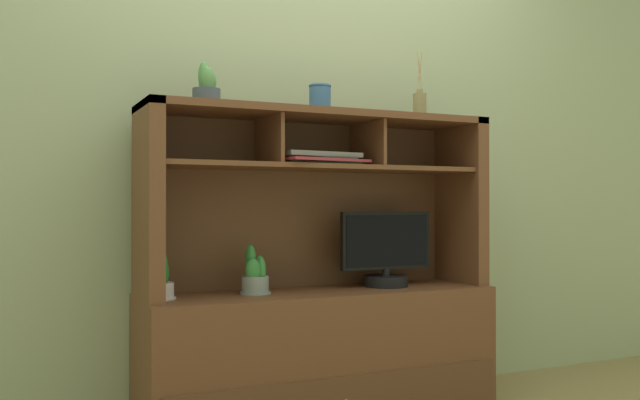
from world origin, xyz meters
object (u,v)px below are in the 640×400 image
object	(u,v)px
media_console	(319,322)
potted_orchid	(255,276)
diffuser_bottle	(420,105)
tv_monitor	(386,254)
potted_succulent	(206,88)
ceramic_vase	(320,98)
potted_fern	(160,278)
magazine_stack_left	(318,159)

from	to	relation	value
media_console	potted_orchid	size ratio (longest dim) A/B	7.54
potted_orchid	diffuser_bottle	xyz separation A→B (m)	(0.79, -0.02, 0.75)
media_console	tv_monitor	world-z (taller)	media_console
diffuser_bottle	potted_succulent	xyz separation A→B (m)	(-0.99, 0.04, 0.01)
media_console	potted_succulent	distance (m)	1.09
media_console	ceramic_vase	bearing A→B (deg)	-90.00
media_console	potted_succulent	world-z (taller)	potted_succulent
diffuser_bottle	tv_monitor	bearing A→B (deg)	175.37
potted_fern	magazine_stack_left	xyz separation A→B (m)	(0.66, -0.02, 0.48)
diffuser_bottle	media_console	bearing A→B (deg)	176.96
potted_fern	media_console	bearing A→B (deg)	1.00
media_console	diffuser_bottle	size ratio (longest dim) A/B	5.07
ceramic_vase	media_console	bearing A→B (deg)	90.00
potted_orchid	magazine_stack_left	world-z (taller)	magazine_stack_left
potted_orchid	potted_succulent	xyz separation A→B (m)	(-0.20, 0.02, 0.76)
potted_fern	diffuser_bottle	xyz separation A→B (m)	(1.18, -0.01, 0.74)
potted_succulent	diffuser_bottle	bearing A→B (deg)	-2.41
potted_orchid	magazine_stack_left	size ratio (longest dim) A/B	0.49
ceramic_vase	potted_orchid	bearing A→B (deg)	179.82
potted_orchid	potted_succulent	size ratio (longest dim) A/B	1.13
tv_monitor	diffuser_bottle	bearing A→B (deg)	-4.63
potted_succulent	ceramic_vase	distance (m)	0.50
potted_fern	magazine_stack_left	size ratio (longest dim) A/B	0.49
tv_monitor	magazine_stack_left	size ratio (longest dim) A/B	1.09
potted_orchid	tv_monitor	bearing A→B (deg)	-1.02
potted_orchid	diffuser_bottle	distance (m)	1.09
potted_orchid	potted_succulent	world-z (taller)	potted_succulent
potted_orchid	potted_fern	size ratio (longest dim) A/B	1.01
magazine_stack_left	diffuser_bottle	distance (m)	0.58
potted_fern	ceramic_vase	world-z (taller)	ceramic_vase
ceramic_vase	diffuser_bottle	bearing A→B (deg)	-2.77
tv_monitor	potted_succulent	world-z (taller)	potted_succulent
potted_orchid	potted_succulent	bearing A→B (deg)	175.23
potted_fern	ceramic_vase	xyz separation A→B (m)	(0.69, 0.01, 0.74)
potted_orchid	ceramic_vase	size ratio (longest dim) A/B	1.68
potted_orchid	potted_fern	bearing A→B (deg)	-178.46
tv_monitor	potted_succulent	size ratio (longest dim) A/B	2.49
tv_monitor	potted_fern	xyz separation A→B (m)	(-1.01, 0.00, -0.06)
potted_orchid	ceramic_vase	bearing A→B (deg)	-0.18
media_console	potted_succulent	size ratio (longest dim) A/B	8.53
magazine_stack_left	ceramic_vase	xyz separation A→B (m)	(0.02, 0.03, 0.26)
magazine_stack_left	ceramic_vase	distance (m)	0.27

